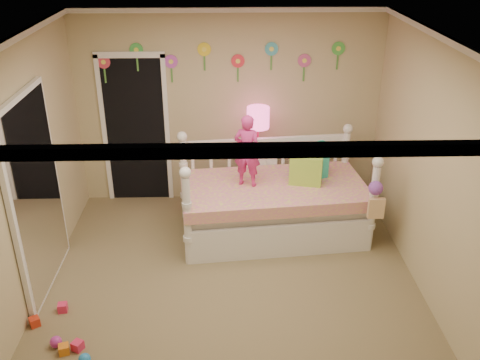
{
  "coord_description": "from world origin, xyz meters",
  "views": [
    {
      "loc": [
        -0.05,
        -4.48,
        3.51
      ],
      "look_at": [
        0.1,
        0.6,
        1.05
      ],
      "focal_mm": 39.64,
      "sensor_mm": 36.0,
      "label": 1
    }
  ],
  "objects_px": {
    "child": "(247,151)",
    "nightstand": "(257,180)",
    "table_lamp": "(258,123)",
    "daybed": "(273,189)"
  },
  "relations": [
    {
      "from": "child",
      "to": "nightstand",
      "type": "bearing_deg",
      "value": -84.83
    },
    {
      "from": "child",
      "to": "table_lamp",
      "type": "height_order",
      "value": "child"
    },
    {
      "from": "daybed",
      "to": "child",
      "type": "xyz_separation_m",
      "value": [
        -0.32,
        -0.01,
        0.51
      ]
    },
    {
      "from": "daybed",
      "to": "table_lamp",
      "type": "distance_m",
      "value": 0.94
    },
    {
      "from": "daybed",
      "to": "child",
      "type": "bearing_deg",
      "value": 175.81
    },
    {
      "from": "child",
      "to": "table_lamp",
      "type": "relative_size",
      "value": 1.37
    },
    {
      "from": "child",
      "to": "daybed",
      "type": "bearing_deg",
      "value": -160.14
    },
    {
      "from": "daybed",
      "to": "table_lamp",
      "type": "relative_size",
      "value": 3.5
    },
    {
      "from": "nightstand",
      "to": "table_lamp",
      "type": "xyz_separation_m",
      "value": [
        0.0,
        0.0,
        0.81
      ]
    },
    {
      "from": "daybed",
      "to": "table_lamp",
      "type": "height_order",
      "value": "table_lamp"
    }
  ]
}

